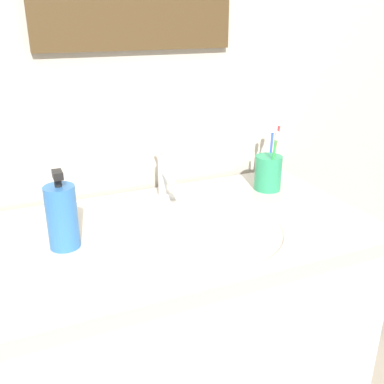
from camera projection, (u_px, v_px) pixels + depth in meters
name	position (u px, v px, depth m)	size (l,w,h in m)	color
tiled_wall_back	(136.00, 91.00, 1.24)	(2.17, 0.04, 2.40)	beige
vanity_counter	(180.00, 369.00, 1.26)	(0.97, 0.54, 0.91)	silver
sink_basin	(197.00, 242.00, 1.08)	(0.46, 0.46, 0.10)	white
faucet	(165.00, 176.00, 1.23)	(0.02, 0.16, 0.13)	silver
toothbrush_cup	(268.00, 173.00, 1.30)	(0.08, 0.08, 0.10)	#2D9966
toothbrush_blue	(271.00, 151.00, 1.31)	(0.03, 0.03, 0.18)	blue
toothbrush_green	(273.00, 157.00, 1.25)	(0.02, 0.04, 0.18)	green
toothbrush_red	(275.00, 148.00, 1.31)	(0.06, 0.04, 0.20)	red
soap_dispenser	(62.00, 216.00, 0.97)	(0.07, 0.07, 0.18)	#3372BF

